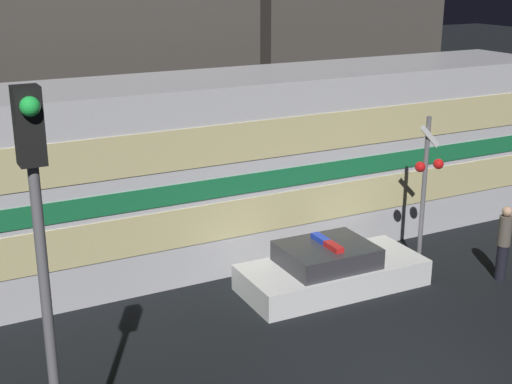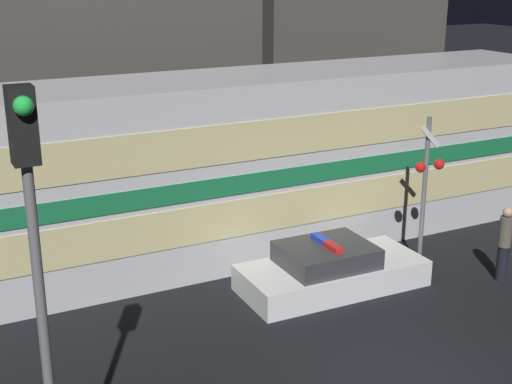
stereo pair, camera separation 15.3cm
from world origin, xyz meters
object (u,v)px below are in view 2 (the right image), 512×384
object	(u,v)px
crossing_signal_near	(426,182)
traffic_light_corner	(34,239)
train	(185,173)
police_car	(331,270)
pedestrian	(504,243)

from	to	relation	value
crossing_signal_near	traffic_light_corner	distance (m)	10.58
train	police_car	bearing A→B (deg)	-53.28
pedestrian	traffic_light_corner	distance (m)	11.60
police_car	crossing_signal_near	distance (m)	3.07
crossing_signal_near	police_car	bearing A→B (deg)	177.09
train	pedestrian	bearing A→B (deg)	-36.84
train	crossing_signal_near	xyz separation A→B (m)	(4.78, -3.19, -0.04)
police_car	pedestrian	bearing A→B (deg)	-20.11
train	pedestrian	xyz separation A→B (m)	(6.06, -4.54, -1.33)
police_car	traffic_light_corner	distance (m)	8.99
train	traffic_light_corner	size ratio (longest dim) A/B	3.69
police_car	crossing_signal_near	bearing A→B (deg)	-1.64
train	traffic_light_corner	xyz separation A→B (m)	(-4.77, -7.38, 1.72)
crossing_signal_near	pedestrian	bearing A→B (deg)	-46.60
police_car	traffic_light_corner	bearing A→B (deg)	-147.27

